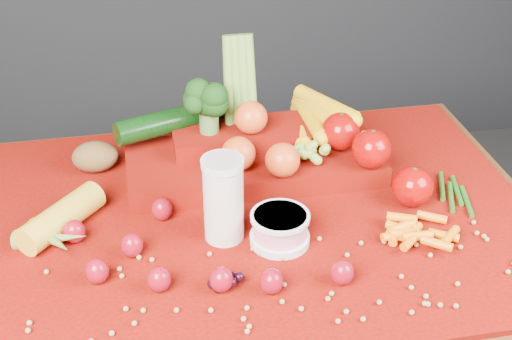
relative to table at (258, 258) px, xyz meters
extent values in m
cube|color=#39240D|center=(0.00, 0.00, 0.07)|extent=(1.10, 0.80, 0.05)
cube|color=#39240D|center=(-0.48, 0.33, -0.31)|extent=(0.06, 0.06, 0.70)
cube|color=#39240D|center=(0.48, 0.33, -0.31)|extent=(0.06, 0.06, 0.70)
cube|color=#6B0E03|center=(0.00, 0.00, 0.10)|extent=(1.05, 0.75, 0.01)
cylinder|color=beige|center=(-0.07, -0.06, 0.19)|extent=(0.07, 0.07, 0.16)
cylinder|color=silver|center=(-0.07, -0.06, 0.26)|extent=(0.08, 0.08, 0.01)
cylinder|color=silver|center=(0.02, -0.09, 0.11)|extent=(0.11, 0.11, 0.01)
cylinder|color=pink|center=(0.02, -0.09, 0.14)|extent=(0.09, 0.09, 0.04)
cylinder|color=silver|center=(0.02, -0.09, 0.16)|extent=(0.11, 0.11, 0.01)
ellipsoid|color=maroon|center=(-0.24, -0.08, 0.13)|extent=(0.04, 0.04, 0.05)
cone|color=#0E4F11|center=(-0.24, -0.08, 0.15)|extent=(0.03, 0.03, 0.01)
ellipsoid|color=maroon|center=(-0.30, -0.14, 0.13)|extent=(0.04, 0.04, 0.05)
cone|color=#0E4F11|center=(-0.30, -0.14, 0.15)|extent=(0.03, 0.03, 0.01)
ellipsoid|color=maroon|center=(-0.20, -0.18, 0.13)|extent=(0.04, 0.04, 0.05)
cone|color=#0E4F11|center=(-0.20, -0.18, 0.15)|extent=(0.03, 0.03, 0.01)
ellipsoid|color=maroon|center=(-0.10, -0.20, 0.13)|extent=(0.04, 0.04, 0.05)
cone|color=#0E4F11|center=(-0.10, -0.20, 0.15)|extent=(0.03, 0.03, 0.01)
ellipsoid|color=maroon|center=(-0.02, -0.22, 0.13)|extent=(0.04, 0.04, 0.05)
cone|color=#0E4F11|center=(-0.02, -0.22, 0.15)|extent=(0.03, 0.03, 0.01)
ellipsoid|color=maroon|center=(0.10, -0.22, 0.13)|extent=(0.04, 0.04, 0.05)
cone|color=#0E4F11|center=(0.10, -0.22, 0.15)|extent=(0.03, 0.03, 0.01)
ellipsoid|color=maroon|center=(-0.18, 0.02, 0.13)|extent=(0.04, 0.04, 0.05)
cone|color=#0E4F11|center=(-0.18, 0.02, 0.15)|extent=(0.03, 0.03, 0.01)
ellipsoid|color=maroon|center=(-0.34, -0.02, 0.13)|extent=(0.04, 0.04, 0.05)
cone|color=#0E4F11|center=(-0.34, -0.02, 0.15)|extent=(0.03, 0.03, 0.01)
cylinder|color=gold|center=(-0.36, 0.02, 0.13)|extent=(0.16, 0.17, 0.06)
ellipsoid|color=brown|center=(-0.30, 0.22, 0.14)|extent=(0.10, 0.07, 0.07)
cube|color=#6B0E03|center=(0.02, 0.15, 0.13)|extent=(0.52, 0.22, 0.04)
cube|color=#6B0E03|center=(0.00, 0.20, 0.17)|extent=(0.28, 0.12, 0.03)
sphere|color=#8F0808|center=(0.24, 0.06, 0.19)|extent=(0.08, 0.08, 0.08)
sphere|color=#8F0808|center=(0.30, -0.02, 0.15)|extent=(0.08, 0.08, 0.08)
sphere|color=#8F0808|center=(0.20, 0.14, 0.19)|extent=(0.08, 0.08, 0.08)
sphere|color=red|center=(-0.02, 0.10, 0.19)|extent=(0.07, 0.07, 0.07)
sphere|color=red|center=(0.06, 0.06, 0.19)|extent=(0.07, 0.07, 0.07)
sphere|color=red|center=(0.02, 0.18, 0.22)|extent=(0.07, 0.07, 0.07)
cylinder|color=#E1A500|center=(0.14, 0.22, 0.17)|extent=(0.06, 0.18, 0.04)
cylinder|color=#E1A500|center=(0.16, 0.22, 0.18)|extent=(0.04, 0.18, 0.04)
cylinder|color=#E1A500|center=(0.18, 0.22, 0.20)|extent=(0.08, 0.18, 0.04)
cylinder|color=#E1A500|center=(0.19, 0.22, 0.21)|extent=(0.11, 0.18, 0.04)
cylinder|color=#3F662D|center=(-0.06, 0.20, 0.21)|extent=(0.04, 0.04, 0.04)
cylinder|color=olive|center=(-0.02, 0.24, 0.26)|extent=(0.03, 0.06, 0.22)
cylinder|color=olive|center=(0.00, 0.24, 0.26)|extent=(0.02, 0.06, 0.22)
cylinder|color=olive|center=(0.02, 0.24, 0.26)|extent=(0.02, 0.06, 0.22)
cylinder|color=olive|center=(0.03, 0.24, 0.26)|extent=(0.03, 0.06, 0.22)
cylinder|color=black|center=(-0.14, 0.24, 0.20)|extent=(0.24, 0.13, 0.05)
camera|label=1|loc=(-0.21, -1.09, 0.90)|focal=50.00mm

